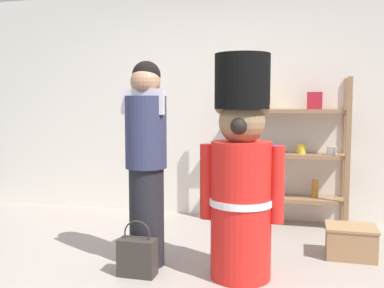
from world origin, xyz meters
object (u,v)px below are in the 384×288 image
teddy_bear_guard (241,174)px  person_shopper (146,158)px  display_crate (351,241)px  shopping_bag (137,256)px  merchandise_shelf (287,150)px

teddy_bear_guard → person_shopper: (-0.77, 0.07, 0.09)m
display_crate → shopping_bag: bearing=-152.7°
teddy_bear_guard → display_crate: (0.85, 0.66, -0.66)m
person_shopper → shopping_bag: 0.76m
shopping_bag → display_crate: (1.61, 0.83, -0.01)m
merchandise_shelf → teddy_bear_guard: teddy_bear_guard is taller
shopping_bag → merchandise_shelf: bearing=59.5°
merchandise_shelf → teddy_bear_guard: (-0.27, -1.58, -0.02)m
teddy_bear_guard → person_shopper: 0.78m
merchandise_shelf → person_shopper: (-1.04, -1.51, 0.07)m
person_shopper → merchandise_shelf: bearing=55.5°
person_shopper → shopping_bag: bearing=-87.6°
merchandise_shelf → display_crate: bearing=-57.6°
teddy_bear_guard → display_crate: bearing=38.0°
teddy_bear_guard → person_shopper: bearing=175.0°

